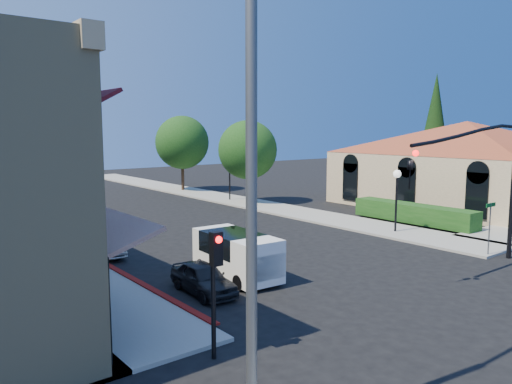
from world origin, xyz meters
TOP-DOWN VIEW (x-y plane):
  - ground at (0.00, 0.00)m, footprint 120.00×120.00m
  - sidewalk_right at (8.75, 27.00)m, footprint 3.50×50.00m
  - curb_red_strip at (-6.90, 8.00)m, footprint 0.25×10.00m
  - mission_building at (21.99, 11.50)m, footprint 30.12×30.12m
  - hedge at (11.70, 9.00)m, footprint 1.40×8.00m
  - conifer_far at (28.00, 18.00)m, footprint 3.20×3.20m
  - street_tree_a at (8.80, 22.00)m, footprint 4.56×4.56m
  - street_tree_b at (8.80, 32.00)m, footprint 4.94×4.94m
  - signal_mast_arm at (5.86, 1.50)m, footprint 8.01×0.39m
  - secondary_signal at (-8.00, 1.41)m, footprint 0.28×0.42m
  - cobra_streetlight at (-9.15, -2.00)m, footprint 3.60×0.25m
  - street_name_sign at (7.50, 2.20)m, footprint 0.80×0.06m
  - lamppost_left_near at (-8.50, 8.00)m, footprint 0.44×0.44m
  - lamppost_left_far at (-8.50, 22.00)m, footprint 0.44×0.44m
  - lamppost_right_near at (8.50, 8.00)m, footprint 0.44×0.44m
  - lamppost_right_far at (8.50, 24.00)m, footprint 0.44×0.44m
  - white_van at (-3.46, 6.67)m, footprint 1.95×4.10m
  - parked_car_a at (-5.46, 6.00)m, footprint 1.52×3.33m
  - parked_car_b at (-6.20, 13.57)m, footprint 1.82×3.94m
  - parked_car_c at (-6.18, 20.12)m, footprint 1.61×3.87m
  - parked_car_d at (-6.20, 28.88)m, footprint 2.34×4.16m

SIDE VIEW (x-z plane):
  - ground at x=0.00m, z-range 0.00..0.00m
  - curb_red_strip at x=-6.90m, z-range -0.03..0.03m
  - hedge at x=11.70m, z-range -0.55..0.55m
  - sidewalk_right at x=8.75m, z-range 0.00..0.12m
  - parked_car_d at x=-6.20m, z-range 0.00..1.10m
  - parked_car_a at x=-5.46m, z-range 0.00..1.11m
  - parked_car_c at x=-6.18m, z-range 0.00..1.12m
  - parked_car_b at x=-6.20m, z-range 0.00..1.25m
  - white_van at x=-3.46m, z-range 0.14..1.92m
  - street_name_sign at x=7.50m, z-range 0.45..2.95m
  - secondary_signal at x=-8.00m, z-range 0.66..3.98m
  - lamppost_left_near at x=-8.50m, z-range 0.95..4.52m
  - lamppost_left_far at x=-8.50m, z-range 0.95..4.52m
  - lamppost_right_near at x=8.50m, z-range 0.95..4.52m
  - lamppost_right_far at x=8.50m, z-range 0.95..4.52m
  - mission_building at x=21.99m, z-range 0.55..6.95m
  - signal_mast_arm at x=5.86m, z-range 1.09..7.09m
  - street_tree_a at x=8.80m, z-range 0.95..7.43m
  - street_tree_b at x=8.80m, z-range 1.03..8.05m
  - cobra_streetlight at x=-9.15m, z-range 0.61..9.92m
  - conifer_far at x=28.00m, z-range 0.86..11.86m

